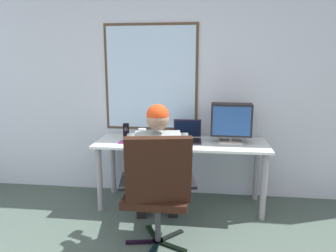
{
  "coord_description": "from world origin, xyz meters",
  "views": [
    {
      "loc": [
        0.4,
        -1.04,
        1.56
      ],
      "look_at": [
        0.05,
        1.85,
        0.97
      ],
      "focal_mm": 33.98,
      "sensor_mm": 36.0,
      "label": 1
    }
  ],
  "objects_px": {
    "laptop": "(187,135)",
    "desk_speaker": "(126,131)",
    "desk": "(181,151)",
    "office_chair": "(158,186)",
    "cd_case": "(126,142)",
    "person_seated": "(158,167)",
    "crt_monitor": "(231,120)",
    "wine_glass": "(142,133)"
  },
  "relations": [
    {
      "from": "person_seated",
      "to": "crt_monitor",
      "type": "relative_size",
      "value": 2.85
    },
    {
      "from": "desk",
      "to": "wine_glass",
      "type": "relative_size",
      "value": 11.07
    },
    {
      "from": "laptop",
      "to": "desk",
      "type": "bearing_deg",
      "value": -126.94
    },
    {
      "from": "laptop",
      "to": "person_seated",
      "type": "bearing_deg",
      "value": -107.51
    },
    {
      "from": "desk",
      "to": "cd_case",
      "type": "height_order",
      "value": "cd_case"
    },
    {
      "from": "person_seated",
      "to": "desk_speaker",
      "type": "distance_m",
      "value": 0.87
    },
    {
      "from": "crt_monitor",
      "to": "laptop",
      "type": "bearing_deg",
      "value": 176.22
    },
    {
      "from": "laptop",
      "to": "wine_glass",
      "type": "relative_size",
      "value": 1.93
    },
    {
      "from": "laptop",
      "to": "cd_case",
      "type": "xyz_separation_m",
      "value": [
        -0.64,
        -0.18,
        -0.05
      ]
    },
    {
      "from": "wine_glass",
      "to": "cd_case",
      "type": "height_order",
      "value": "wine_glass"
    },
    {
      "from": "desk",
      "to": "office_chair",
      "type": "xyz_separation_m",
      "value": [
        -0.12,
        -0.9,
        -0.04
      ]
    },
    {
      "from": "desk",
      "to": "crt_monitor",
      "type": "bearing_deg",
      "value": 4.94
    },
    {
      "from": "wine_glass",
      "to": "desk_speaker",
      "type": "relative_size",
      "value": 1.01
    },
    {
      "from": "desk",
      "to": "cd_case",
      "type": "xyz_separation_m",
      "value": [
        -0.58,
        -0.1,
        0.11
      ]
    },
    {
      "from": "person_seated",
      "to": "cd_case",
      "type": "bearing_deg",
      "value": 129.19
    },
    {
      "from": "person_seated",
      "to": "desk_speaker",
      "type": "relative_size",
      "value": 7.49
    },
    {
      "from": "person_seated",
      "to": "laptop",
      "type": "bearing_deg",
      "value": 72.49
    },
    {
      "from": "crt_monitor",
      "to": "cd_case",
      "type": "bearing_deg",
      "value": -172.41
    },
    {
      "from": "person_seated",
      "to": "laptop",
      "type": "distance_m",
      "value": 0.74
    },
    {
      "from": "person_seated",
      "to": "cd_case",
      "type": "height_order",
      "value": "person_seated"
    },
    {
      "from": "office_chair",
      "to": "crt_monitor",
      "type": "relative_size",
      "value": 2.38
    },
    {
      "from": "desk",
      "to": "office_chair",
      "type": "bearing_deg",
      "value": -97.36
    },
    {
      "from": "person_seated",
      "to": "laptop",
      "type": "relative_size",
      "value": 3.85
    },
    {
      "from": "office_chair",
      "to": "desk",
      "type": "bearing_deg",
      "value": 82.64
    },
    {
      "from": "crt_monitor",
      "to": "person_seated",
      "type": "bearing_deg",
      "value": -135.84
    },
    {
      "from": "office_chair",
      "to": "cd_case",
      "type": "xyz_separation_m",
      "value": [
        -0.47,
        0.8,
        0.15
      ]
    },
    {
      "from": "wine_glass",
      "to": "desk",
      "type": "bearing_deg",
      "value": 19.76
    },
    {
      "from": "laptop",
      "to": "wine_glass",
      "type": "height_order",
      "value": "laptop"
    },
    {
      "from": "wine_glass",
      "to": "desk_speaker",
      "type": "height_order",
      "value": "wine_glass"
    },
    {
      "from": "office_chair",
      "to": "wine_glass",
      "type": "distance_m",
      "value": 0.85
    },
    {
      "from": "desk",
      "to": "wine_glass",
      "type": "height_order",
      "value": "wine_glass"
    },
    {
      "from": "office_chair",
      "to": "desk_speaker",
      "type": "bearing_deg",
      "value": 117.18
    },
    {
      "from": "person_seated",
      "to": "crt_monitor",
      "type": "bearing_deg",
      "value": 44.16
    },
    {
      "from": "crt_monitor",
      "to": "wine_glass",
      "type": "distance_m",
      "value": 0.94
    },
    {
      "from": "laptop",
      "to": "desk_speaker",
      "type": "bearing_deg",
      "value": 177.85
    },
    {
      "from": "person_seated",
      "to": "desk",
      "type": "bearing_deg",
      "value": 75.32
    },
    {
      "from": "cd_case",
      "to": "laptop",
      "type": "bearing_deg",
      "value": 15.53
    },
    {
      "from": "desk",
      "to": "office_chair",
      "type": "height_order",
      "value": "office_chair"
    },
    {
      "from": "desk",
      "to": "person_seated",
      "type": "relative_size",
      "value": 1.49
    },
    {
      "from": "desk_speaker",
      "to": "cd_case",
      "type": "height_order",
      "value": "desk_speaker"
    },
    {
      "from": "cd_case",
      "to": "desk",
      "type": "bearing_deg",
      "value": 9.93
    },
    {
      "from": "crt_monitor",
      "to": "laptop",
      "type": "distance_m",
      "value": 0.5
    }
  ]
}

